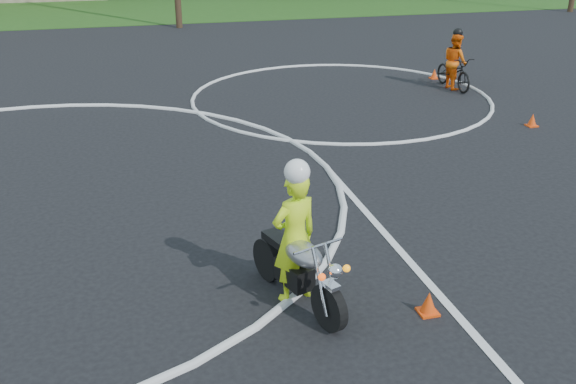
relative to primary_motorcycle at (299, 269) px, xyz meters
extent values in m
cube|color=#1E4714|center=(-4.17, 28.45, -0.49)|extent=(120.00, 10.00, 0.02)
torus|color=silver|center=(3.83, 9.45, -0.50)|extent=(8.10, 8.10, 0.10)
cube|color=silver|center=(1.83, -0.55, -0.50)|extent=(0.12, 10.00, 0.01)
cylinder|color=black|center=(0.20, -0.62, -0.21)|extent=(0.30, 0.60, 0.59)
cylinder|color=black|center=(-0.23, 0.69, -0.21)|extent=(0.30, 0.60, 0.59)
cube|color=black|center=(-0.03, 0.08, -0.11)|extent=(0.43, 0.60, 0.30)
ellipsoid|color=#98979C|center=(0.03, -0.11, 0.27)|extent=(0.54, 0.71, 0.28)
cube|color=black|center=(-0.13, 0.36, 0.23)|extent=(0.43, 0.64, 0.10)
cylinder|color=silver|center=(0.09, -0.57, 0.14)|extent=(0.15, 0.35, 0.79)
cylinder|color=silver|center=(0.26, -0.52, 0.14)|extent=(0.15, 0.35, 0.79)
cube|color=white|center=(0.21, -0.64, 0.11)|extent=(0.20, 0.25, 0.05)
cylinder|color=silver|center=(0.13, -0.39, 0.50)|extent=(0.67, 0.25, 0.04)
sphere|color=white|center=(0.23, -0.71, 0.33)|extent=(0.18, 0.18, 0.18)
sphere|color=#FF490C|center=(0.06, -0.75, 0.30)|extent=(0.09, 0.09, 0.09)
sphere|color=orange|center=(0.40, -0.64, 0.30)|extent=(0.09, 0.09, 0.09)
cylinder|color=silver|center=(-0.01, 0.51, -0.21)|extent=(0.33, 0.77, 0.08)
imported|color=#D4FF1A|center=(-0.02, 0.14, 0.37)|extent=(0.74, 0.60, 1.75)
sphere|color=white|center=(0.00, 0.09, 1.26)|extent=(0.31, 0.31, 0.31)
imported|color=black|center=(7.27, 9.56, -0.04)|extent=(0.67, 1.79, 0.93)
imported|color=#FF660D|center=(7.27, 9.56, 0.27)|extent=(0.61, 0.77, 1.55)
sphere|color=black|center=(7.27, 9.56, 1.07)|extent=(0.27, 0.27, 0.27)
cone|color=#F9450D|center=(7.30, 10.78, -0.35)|extent=(0.22, 0.22, 0.30)
cube|color=#F9450D|center=(7.30, 10.78, -0.49)|extent=(0.24, 0.24, 0.03)
cone|color=#F9450D|center=(1.50, -0.63, -0.35)|extent=(0.22, 0.22, 0.30)
cube|color=#F9450D|center=(1.50, -0.63, -0.49)|extent=(0.24, 0.24, 0.03)
cone|color=#F9450D|center=(7.33, 5.81, -0.35)|extent=(0.22, 0.22, 0.30)
cube|color=#F9450D|center=(7.33, 5.81, -0.49)|extent=(0.24, 0.24, 0.03)
camera|label=1|loc=(-1.90, -6.69, 4.05)|focal=40.00mm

